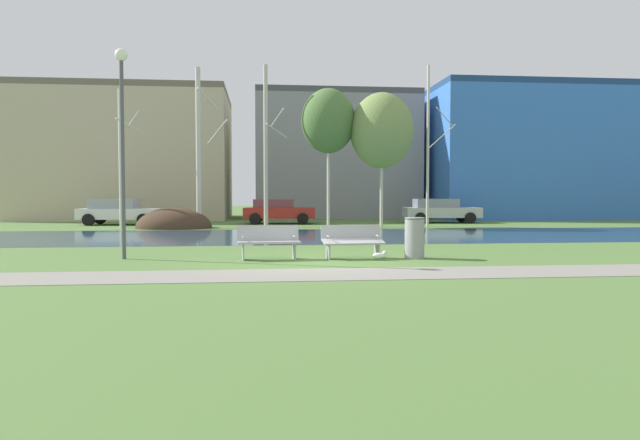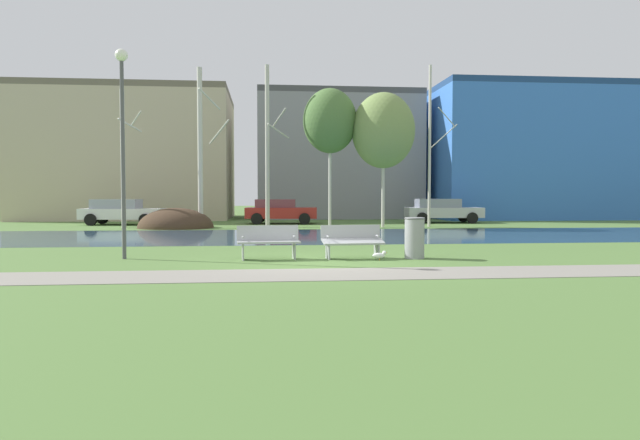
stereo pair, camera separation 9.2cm
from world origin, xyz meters
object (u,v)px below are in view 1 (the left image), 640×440
parked_sedan_second_red (278,211)px  bench_right (352,240)px  trash_bin (415,237)px  seagull (380,255)px  parked_van_nearest_white (119,211)px  parked_hatch_third_silver (440,210)px  streetlamp (122,119)px  bench_left (269,241)px

parked_sedan_second_red → bench_right: bearing=-85.5°
trash_bin → seagull: bearing=-160.7°
parked_van_nearest_white → parked_hatch_third_silver: 18.25m
seagull → parked_van_nearest_white: (-10.75, 18.05, 0.62)m
streetlamp → parked_van_nearest_white: 17.83m
bench_right → seagull: size_ratio=4.19×
bench_right → trash_bin: trash_bin is taller
streetlamp → parked_van_nearest_white: streetlamp is taller
trash_bin → seagull: trash_bin is taller
trash_bin → seagull: 1.14m
seagull → streetlamp: (-6.53, 0.97, 3.47)m
trash_bin → streetlamp: bearing=175.3°
bench_right → parked_hatch_third_silver: bearing=65.7°
seagull → streetlamp: 7.46m
trash_bin → parked_van_nearest_white: 21.25m
parked_van_nearest_white → seagull: bearing=-59.2°
seagull → bench_right: bearing=141.8°
seagull → streetlamp: size_ratio=0.07×
streetlamp → parked_sedan_second_red: size_ratio=1.30×
seagull → parked_sedan_second_red: (-2.02, 18.35, 0.62)m
bench_right → seagull: 0.87m
bench_left → seagull: (2.80, -0.49, -0.34)m
streetlamp → parked_van_nearest_white: (-4.22, 17.09, -2.85)m
bench_right → parked_sedan_second_red: size_ratio=0.40×
bench_left → parked_hatch_third_silver: 20.75m
parked_van_nearest_white → trash_bin: bearing=-56.4°
streetlamp → parked_sedan_second_red: streetlamp is taller
bench_right → parked_sedan_second_red: parked_sedan_second_red is taller
trash_bin → parked_van_nearest_white: parked_van_nearest_white is taller
parked_hatch_third_silver → trash_bin: bearing=-109.7°
bench_left → trash_bin: bearing=-2.2°
bench_left → parked_sedan_second_red: bearing=87.5°
streetlamp → parked_hatch_third_silver: (14.03, 17.54, -2.84)m
bench_left → parked_van_nearest_white: parked_van_nearest_white is taller
seagull → streetlamp: bearing=171.6°
bench_left → parked_sedan_second_red: 17.88m
parked_sedan_second_red → seagull: bearing=-83.7°
trash_bin → parked_sedan_second_red: parked_sedan_second_red is taller
parked_hatch_third_silver → parked_sedan_second_red: bearing=-179.1°
trash_bin → parked_van_nearest_white: size_ratio=0.24×
bench_left → parked_van_nearest_white: size_ratio=0.36×
streetlamp → seagull: bearing=-8.4°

